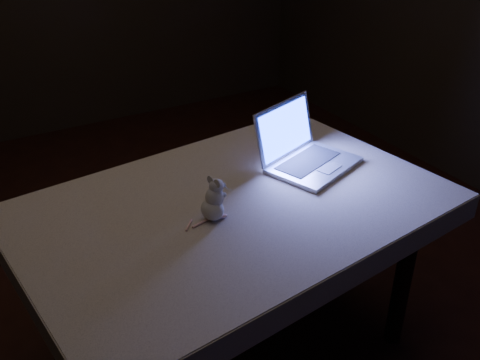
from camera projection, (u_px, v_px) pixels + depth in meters
floor at (187, 297)px, 2.79m from camera, size 5.00×5.00×0.00m
table at (235, 284)px, 2.27m from camera, size 1.62×1.14×0.81m
tablecloth at (249, 208)px, 2.12m from camera, size 1.86×1.50×0.10m
laptop at (316, 140)px, 2.25m from camera, size 0.47×0.44×0.26m
plush_mouse at (212, 199)px, 1.92m from camera, size 0.13×0.13×0.16m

